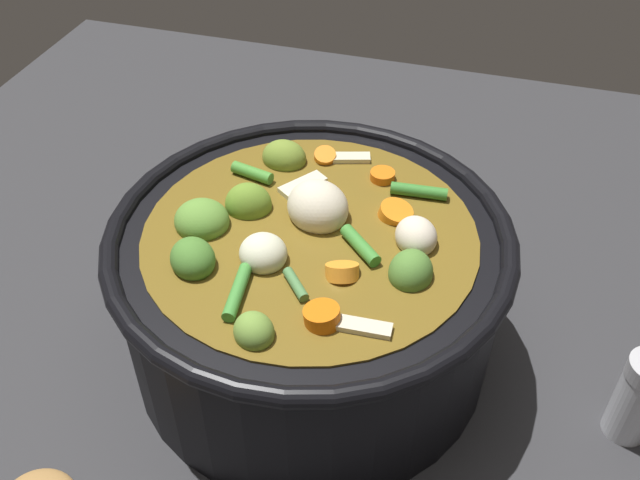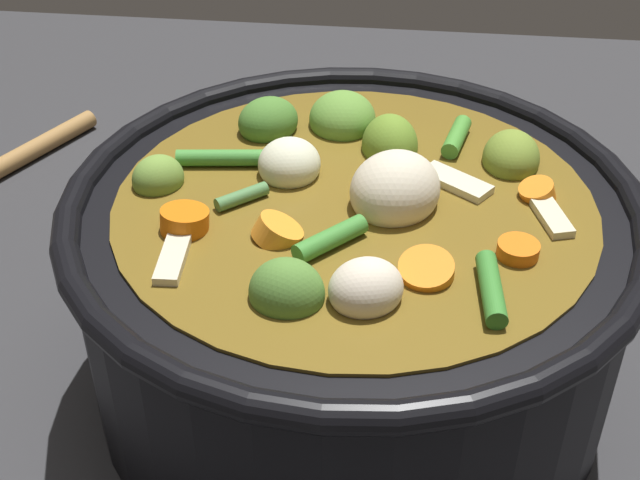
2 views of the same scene
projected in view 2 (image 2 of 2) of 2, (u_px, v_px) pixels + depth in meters
ground_plane at (349, 376)px, 0.55m from camera, size 1.10×1.10×0.00m
cooking_pot at (352, 286)px, 0.51m from camera, size 0.32×0.32×0.16m
wooden_spoon at (51, 192)px, 0.71m from camera, size 0.20×0.20×0.02m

